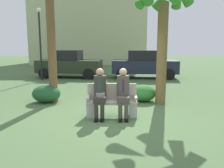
{
  "coord_description": "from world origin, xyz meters",
  "views": [
    {
      "loc": [
        0.02,
        -6.04,
        1.94
      ],
      "look_at": [
        -0.07,
        0.52,
        0.85
      ],
      "focal_mm": 36.77,
      "sensor_mm": 36.0,
      "label": 1
    }
  ],
  "objects_px": {
    "shrub_near_bench": "(46,94)",
    "building_backdrop": "(91,21)",
    "palm_tree_short": "(163,9)",
    "street_lamp": "(40,37)",
    "parked_car_far": "(144,64)",
    "parked_car_near": "(69,64)",
    "shrub_mid_lawn": "(143,93)",
    "seated_man_left": "(100,91)",
    "park_bench": "(112,102)",
    "seated_man_right": "(123,90)"
  },
  "relations": [
    {
      "from": "palm_tree_short",
      "to": "street_lamp",
      "type": "distance_m",
      "value": 7.91
    },
    {
      "from": "shrub_near_bench",
      "to": "building_backdrop",
      "type": "distance_m",
      "value": 20.17
    },
    {
      "from": "parked_car_near",
      "to": "parked_car_far",
      "type": "distance_m",
      "value": 4.63
    },
    {
      "from": "seated_man_right",
      "to": "seated_man_left",
      "type": "bearing_deg",
      "value": -179.48
    },
    {
      "from": "seated_man_left",
      "to": "parked_car_near",
      "type": "xyz_separation_m",
      "value": [
        -2.45,
        8.09,
        0.09
      ]
    },
    {
      "from": "palm_tree_short",
      "to": "building_backdrop",
      "type": "xyz_separation_m",
      "value": [
        -4.38,
        19.8,
        1.74
      ]
    },
    {
      "from": "seated_man_left",
      "to": "seated_man_right",
      "type": "height_order",
      "value": "same"
    },
    {
      "from": "street_lamp",
      "to": "building_backdrop",
      "type": "relative_size",
      "value": 0.31
    },
    {
      "from": "shrub_near_bench",
      "to": "parked_car_near",
      "type": "bearing_deg",
      "value": 94.19
    },
    {
      "from": "seated_man_left",
      "to": "parked_car_near",
      "type": "relative_size",
      "value": 0.33
    },
    {
      "from": "shrub_near_bench",
      "to": "shrub_mid_lawn",
      "type": "height_order",
      "value": "shrub_near_bench"
    },
    {
      "from": "palm_tree_short",
      "to": "street_lamp",
      "type": "relative_size",
      "value": 1.11
    },
    {
      "from": "palm_tree_short",
      "to": "park_bench",
      "type": "bearing_deg",
      "value": -138.69
    },
    {
      "from": "seated_man_right",
      "to": "shrub_near_bench",
      "type": "distance_m",
      "value": 3.13
    },
    {
      "from": "seated_man_right",
      "to": "palm_tree_short",
      "type": "relative_size",
      "value": 0.3
    },
    {
      "from": "seated_man_left",
      "to": "parked_car_far",
      "type": "distance_m",
      "value": 8.18
    },
    {
      "from": "shrub_near_bench",
      "to": "seated_man_right",
      "type": "bearing_deg",
      "value": -32.85
    },
    {
      "from": "shrub_near_bench",
      "to": "parked_car_near",
      "type": "distance_m",
      "value": 6.44
    },
    {
      "from": "seated_man_left",
      "to": "building_backdrop",
      "type": "relative_size",
      "value": 0.11
    },
    {
      "from": "palm_tree_short",
      "to": "shrub_mid_lawn",
      "type": "distance_m",
      "value": 2.89
    },
    {
      "from": "parked_car_near",
      "to": "seated_man_right",
      "type": "bearing_deg",
      "value": -69.18
    },
    {
      "from": "park_bench",
      "to": "palm_tree_short",
      "type": "distance_m",
      "value": 3.46
    },
    {
      "from": "seated_man_left",
      "to": "street_lamp",
      "type": "height_order",
      "value": "street_lamp"
    },
    {
      "from": "seated_man_right",
      "to": "building_backdrop",
      "type": "xyz_separation_m",
      "value": [
        -3.07,
        21.33,
        4.09
      ]
    },
    {
      "from": "park_bench",
      "to": "seated_man_right",
      "type": "height_order",
      "value": "seated_man_right"
    },
    {
      "from": "parked_car_near",
      "to": "building_backdrop",
      "type": "bearing_deg",
      "value": 89.98
    },
    {
      "from": "parked_car_far",
      "to": "park_bench",
      "type": "bearing_deg",
      "value": -103.45
    },
    {
      "from": "shrub_mid_lawn",
      "to": "building_backdrop",
      "type": "height_order",
      "value": "building_backdrop"
    },
    {
      "from": "street_lamp",
      "to": "palm_tree_short",
      "type": "bearing_deg",
      "value": -43.26
    },
    {
      "from": "park_bench",
      "to": "seated_man_right",
      "type": "xyz_separation_m",
      "value": [
        0.31,
        -0.11,
        0.35
      ]
    },
    {
      "from": "shrub_near_bench",
      "to": "building_backdrop",
      "type": "xyz_separation_m",
      "value": [
        -0.46,
        19.65,
        4.54
      ]
    },
    {
      "from": "park_bench",
      "to": "parked_car_far",
      "type": "height_order",
      "value": "parked_car_far"
    },
    {
      "from": "seated_man_right",
      "to": "building_backdrop",
      "type": "bearing_deg",
      "value": 98.19
    },
    {
      "from": "parked_car_near",
      "to": "building_backdrop",
      "type": "relative_size",
      "value": 0.32
    },
    {
      "from": "park_bench",
      "to": "palm_tree_short",
      "type": "relative_size",
      "value": 0.31
    },
    {
      "from": "seated_man_right",
      "to": "shrub_mid_lawn",
      "type": "bearing_deg",
      "value": 67.95
    },
    {
      "from": "shrub_mid_lawn",
      "to": "street_lamp",
      "type": "bearing_deg",
      "value": 135.83
    },
    {
      "from": "shrub_mid_lawn",
      "to": "building_backdrop",
      "type": "bearing_deg",
      "value": 101.16
    },
    {
      "from": "shrub_near_bench",
      "to": "parked_car_far",
      "type": "xyz_separation_m",
      "value": [
        4.16,
        6.2,
        0.53
      ]
    },
    {
      "from": "street_lamp",
      "to": "park_bench",
      "type": "bearing_deg",
      "value": -58.83
    },
    {
      "from": "seated_man_right",
      "to": "parked_car_far",
      "type": "relative_size",
      "value": 0.34
    },
    {
      "from": "park_bench",
      "to": "seated_man_left",
      "type": "bearing_deg",
      "value": -159.62
    },
    {
      "from": "parked_car_far",
      "to": "parked_car_near",
      "type": "bearing_deg",
      "value": 177.45
    },
    {
      "from": "seated_man_right",
      "to": "shrub_near_bench",
      "type": "xyz_separation_m",
      "value": [
        -2.61,
        1.68,
        -0.45
      ]
    },
    {
      "from": "shrub_mid_lawn",
      "to": "parked_car_near",
      "type": "height_order",
      "value": "parked_car_near"
    },
    {
      "from": "park_bench",
      "to": "shrub_mid_lawn",
      "type": "bearing_deg",
      "value": 58.89
    },
    {
      "from": "seated_man_right",
      "to": "street_lamp",
      "type": "distance_m",
      "value": 8.4
    },
    {
      "from": "shrub_mid_lawn",
      "to": "palm_tree_short",
      "type": "bearing_deg",
      "value": -33.14
    },
    {
      "from": "shrub_near_bench",
      "to": "park_bench",
      "type": "bearing_deg",
      "value": -34.29
    },
    {
      "from": "palm_tree_short",
      "to": "parked_car_far",
      "type": "relative_size",
      "value": 1.11
    }
  ]
}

